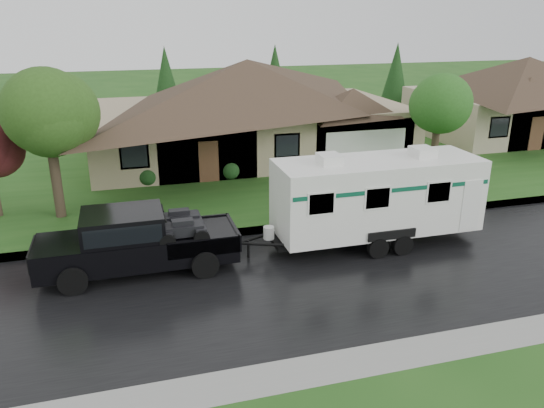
{
  "coord_description": "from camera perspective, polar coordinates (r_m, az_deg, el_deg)",
  "views": [
    {
      "loc": [
        -5.23,
        -16.73,
        8.24
      ],
      "look_at": [
        0.09,
        2.0,
        1.22
      ],
      "focal_mm": 35.0,
      "sensor_mm": 36.0,
      "label": 1
    }
  ],
  "objects": [
    {
      "name": "pickup_truck",
      "position": [
        18.22,
        -14.62,
        -3.72
      ],
      "size": [
        6.5,
        2.47,
        2.17
      ],
      "color": "black",
      "rests_on": "ground"
    },
    {
      "name": "tree_right_green",
      "position": [
        29.16,
        17.55,
        10.26
      ],
      "size": [
        3.23,
        3.23,
        5.34
      ],
      "color": "#382B1E",
      "rests_on": "lawn"
    },
    {
      "name": "road",
      "position": [
        17.67,
        3.3,
        -7.99
      ],
      "size": [
        140.0,
        8.0,
        0.01
      ],
      "primitive_type": "cube",
      "color": "black",
      "rests_on": "ground"
    },
    {
      "name": "house_main",
      "position": [
        31.82,
        -2.05,
        11.41
      ],
      "size": [
        19.44,
        10.8,
        6.9
      ],
      "color": "tan",
      "rests_on": "lawn"
    },
    {
      "name": "shrub_row",
      "position": [
        28.06,
        -0.32,
        4.13
      ],
      "size": [
        13.6,
        1.0,
        1.0
      ],
      "color": "#143814",
      "rests_on": "lawn"
    },
    {
      "name": "ground",
      "position": [
        19.37,
        1.37,
        -5.36
      ],
      "size": [
        140.0,
        140.0,
        0.0
      ],
      "primitive_type": "plane",
      "color": "#214F18",
      "rests_on": "ground"
    },
    {
      "name": "curb",
      "position": [
        21.31,
        -0.41,
        -2.7
      ],
      "size": [
        140.0,
        0.5,
        0.15
      ],
      "primitive_type": "cube",
      "color": "gray",
      "rests_on": "ground"
    },
    {
      "name": "travel_trailer",
      "position": [
        19.99,
        11.23,
        0.97
      ],
      "size": [
        8.01,
        2.81,
        3.59
      ],
      "color": "white",
      "rests_on": "ground"
    },
    {
      "name": "lawn",
      "position": [
        33.18,
        -6.33,
        5.45
      ],
      "size": [
        140.0,
        26.0,
        0.15
      ],
      "primitive_type": "cube",
      "color": "#214F18",
      "rests_on": "ground"
    },
    {
      "name": "tree_left_green",
      "position": [
        23.08,
        -23.04,
        8.69
      ],
      "size": [
        3.7,
        3.7,
        6.13
      ],
      "color": "#382B1E",
      "rests_on": "lawn"
    },
    {
      "name": "house_neighbor",
      "position": [
        41.78,
        25.98,
        11.12
      ],
      "size": [
        15.12,
        9.72,
        6.45
      ],
      "color": "#C2B190",
      "rests_on": "lawn"
    }
  ]
}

